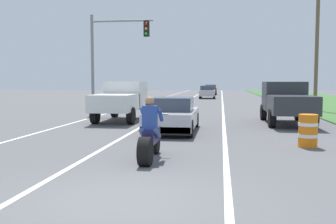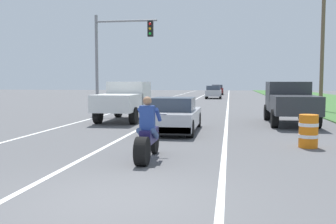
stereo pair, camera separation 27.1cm
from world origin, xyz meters
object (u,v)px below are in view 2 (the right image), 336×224
at_px(pickup_truck_left_lane_white, 125,99).
at_px(pickup_truck_right_shoulder_dark_grey, 290,100).
at_px(sports_car_silver, 174,116).
at_px(distant_car_further_ahead, 217,90).
at_px(motorcycle_with_rider, 147,137).
at_px(distant_car_far_ahead, 214,92).
at_px(traffic_light_mast_near, 114,49).
at_px(construction_barrel_nearest, 308,131).

bearing_deg(pickup_truck_left_lane_white, pickup_truck_right_shoulder_dark_grey, -2.52).
relative_size(sports_car_silver, distant_car_further_ahead, 1.08).
height_order(motorcycle_with_rider, distant_car_further_ahead, motorcycle_with_rider).
height_order(pickup_truck_left_lane_white, distant_car_far_ahead, pickup_truck_left_lane_white).
bearing_deg(pickup_truck_left_lane_white, traffic_light_mast_near, 114.24).
height_order(pickup_truck_left_lane_white, pickup_truck_right_shoulder_dark_grey, same).
distance_m(pickup_truck_left_lane_white, construction_barrel_nearest, 10.31).
xyz_separation_m(distant_car_far_ahead, distant_car_further_ahead, (0.02, 13.19, 0.00)).
relative_size(construction_barrel_nearest, distant_car_far_ahead, 0.25).
height_order(construction_barrel_nearest, distant_car_far_ahead, distant_car_far_ahead).
relative_size(motorcycle_with_rider, distant_car_further_ahead, 0.55).
xyz_separation_m(construction_barrel_nearest, distant_car_further_ahead, (-4.21, 46.28, 0.27)).
bearing_deg(distant_car_further_ahead, pickup_truck_left_lane_white, -94.98).
distance_m(motorcycle_with_rider, distant_car_further_ahead, 48.92).
bearing_deg(sports_car_silver, distant_car_far_ahead, 89.44).
relative_size(sports_car_silver, pickup_truck_right_shoulder_dark_grey, 0.90).
relative_size(pickup_truck_left_lane_white, distant_car_further_ahead, 1.20).
bearing_deg(pickup_truck_left_lane_white, distant_car_further_ahead, 85.02).
bearing_deg(distant_car_far_ahead, sports_car_silver, -90.56).
bearing_deg(motorcycle_with_rider, sports_car_silver, 91.39).
xyz_separation_m(pickup_truck_left_lane_white, distant_car_far_ahead, (3.41, 26.20, -0.33)).
relative_size(motorcycle_with_rider, pickup_truck_left_lane_white, 0.46).
bearing_deg(construction_barrel_nearest, sports_car_silver, 146.73).
height_order(motorcycle_with_rider, distant_car_far_ahead, motorcycle_with_rider).
bearing_deg(pickup_truck_right_shoulder_dark_grey, construction_barrel_nearest, -93.81).
bearing_deg(construction_barrel_nearest, distant_car_further_ahead, 95.20).
xyz_separation_m(sports_car_silver, pickup_truck_left_lane_white, (-3.12, 3.92, 0.48)).
height_order(traffic_light_mast_near, construction_barrel_nearest, traffic_light_mast_near).
distance_m(sports_car_silver, distant_car_further_ahead, 43.31).
bearing_deg(motorcycle_with_rider, pickup_truck_right_shoulder_dark_grey, 62.27).
bearing_deg(pickup_truck_right_shoulder_dark_grey, motorcycle_with_rider, -117.73).
bearing_deg(pickup_truck_left_lane_white, distant_car_far_ahead, 82.58).
relative_size(motorcycle_with_rider, pickup_truck_right_shoulder_dark_grey, 0.46).
bearing_deg(pickup_truck_left_lane_white, motorcycle_with_rider, -71.16).
height_order(sports_car_silver, pickup_truck_left_lane_white, pickup_truck_left_lane_white).
height_order(pickup_truck_right_shoulder_dark_grey, distant_car_further_ahead, pickup_truck_right_shoulder_dark_grey).
relative_size(traffic_light_mast_near, distant_car_far_ahead, 1.50).
distance_m(motorcycle_with_rider, pickup_truck_left_lane_white, 10.08).
height_order(pickup_truck_right_shoulder_dark_grey, traffic_light_mast_near, traffic_light_mast_near).
bearing_deg(traffic_light_mast_near, distant_car_further_ahead, 81.94).
bearing_deg(traffic_light_mast_near, pickup_truck_left_lane_white, -65.76).
height_order(pickup_truck_left_lane_white, distant_car_further_ahead, pickup_truck_left_lane_white).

